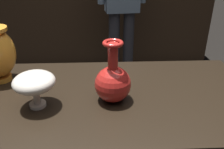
# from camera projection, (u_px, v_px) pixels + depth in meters

# --- Properties ---
(back_display_shelf) EXTENTS (2.60, 0.40, 0.99)m
(back_display_shelf) POSITION_uv_depth(u_px,v_px,m) (105.00, 25.00, 3.08)
(back_display_shelf) COLOR black
(back_display_shelf) RESTS_ON ground_plane
(vase_centerpiece) EXTENTS (0.14, 0.14, 0.24)m
(vase_centerpiece) POSITION_uv_depth(u_px,v_px,m) (112.00, 82.00, 0.90)
(vase_centerpiece) COLOR red
(vase_centerpiece) RESTS_ON display_plinth
(vase_tall_behind) EXTENTS (0.15, 0.15, 0.14)m
(vase_tall_behind) POSITION_uv_depth(u_px,v_px,m) (34.00, 83.00, 0.86)
(vase_tall_behind) COLOR silver
(vase_tall_behind) RESTS_ON display_plinth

